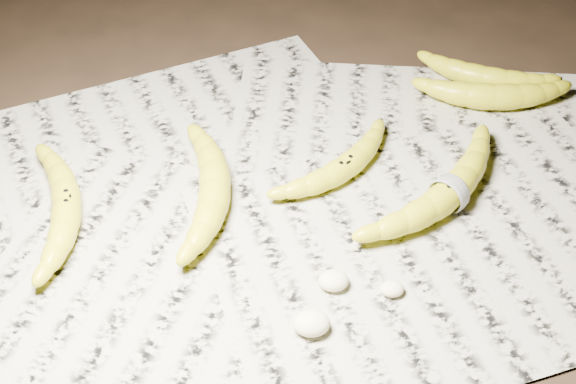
{
  "coord_description": "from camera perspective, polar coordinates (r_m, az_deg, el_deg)",
  "views": [
    {
      "loc": [
        -0.06,
        -0.7,
        0.71
      ],
      "look_at": [
        -0.02,
        0.0,
        0.05
      ],
      "focal_mm": 50.0,
      "sensor_mm": 36.0,
      "label": 1
    }
  ],
  "objects": [
    {
      "name": "measuring_tape",
      "position": [
        1.01,
        11.42,
        0.05
      ],
      "size": [
        0.04,
        0.04,
        0.05
      ],
      "primitive_type": "torus",
      "rotation": [
        0.0,
        1.57,
        0.77
      ],
      "color": "white",
      "rests_on": "newspaper_patch"
    },
    {
      "name": "banana_left_b",
      "position": [
        1.0,
        -5.23,
        0.38
      ],
      "size": [
        0.07,
        0.21,
        0.04
      ],
      "primitive_type": null,
      "rotation": [
        0.0,
        0.0,
        1.54
      ],
      "color": "yellow",
      "rests_on": "newspaper_patch"
    },
    {
      "name": "banana_center",
      "position": [
        1.04,
        4.01,
        1.87
      ],
      "size": [
        0.17,
        0.16,
        0.03
      ],
      "primitive_type": null,
      "rotation": [
        0.0,
        0.0,
        0.7
      ],
      "color": "yellow",
      "rests_on": "newspaper_patch"
    },
    {
      "name": "flesh_chunk_b",
      "position": [
        0.91,
        3.27,
        -6.15
      ],
      "size": [
        0.03,
        0.03,
        0.02
      ],
      "primitive_type": "ellipsoid",
      "color": "beige",
      "rests_on": "newspaper_patch"
    },
    {
      "name": "banana_left_a",
      "position": [
        1.02,
        -15.51,
        -0.83
      ],
      "size": [
        0.09,
        0.22,
        0.04
      ],
      "primitive_type": null,
      "rotation": [
        0.0,
        0.0,
        1.71
      ],
      "color": "yellow",
      "rests_on": "newspaper_patch"
    },
    {
      "name": "banana_upper_b",
      "position": [
        1.19,
        14.46,
        6.72
      ],
      "size": [
        0.2,
        0.08,
        0.04
      ],
      "primitive_type": null,
      "rotation": [
        0.0,
        0.0,
        -0.11
      ],
      "color": "yellow",
      "rests_on": "newspaper_patch"
    },
    {
      "name": "flesh_chunk_c",
      "position": [
        0.91,
        7.43,
        -6.68
      ],
      "size": [
        0.03,
        0.02,
        0.02
      ],
      "primitive_type": "ellipsoid",
      "color": "beige",
      "rests_on": "newspaper_patch"
    },
    {
      "name": "newspaper_patch",
      "position": [
        1.01,
        2.06,
        -1.15
      ],
      "size": [
        0.9,
        0.7,
        0.01
      ],
      "primitive_type": "cube",
      "color": "#A4A08C",
      "rests_on": "ground"
    },
    {
      "name": "flesh_chunk_a",
      "position": [
        0.87,
        1.7,
        -9.17
      ],
      "size": [
        0.04,
        0.03,
        0.02
      ],
      "primitive_type": "ellipsoid",
      "color": "beige",
      "rests_on": "newspaper_patch"
    },
    {
      "name": "banana_upper_a",
      "position": [
        1.23,
        13.8,
        8.07
      ],
      "size": [
        0.19,
        0.12,
        0.03
      ],
      "primitive_type": null,
      "rotation": [
        0.0,
        0.0,
        -0.4
      ],
      "color": "yellow",
      "rests_on": "newspaper_patch"
    },
    {
      "name": "ground",
      "position": [
        1.0,
        1.1,
        -2.16
      ],
      "size": [
        3.0,
        3.0,
        0.0
      ],
      "primitive_type": "plane",
      "color": "black",
      "rests_on": "ground"
    },
    {
      "name": "banana_taped",
      "position": [
        1.01,
        11.42,
        0.05
      ],
      "size": [
        0.22,
        0.22,
        0.04
      ],
      "primitive_type": null,
      "rotation": [
        0.0,
        0.0,
        0.77
      ],
      "color": "yellow",
      "rests_on": "newspaper_patch"
    }
  ]
}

